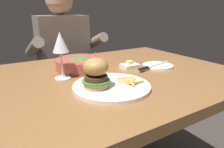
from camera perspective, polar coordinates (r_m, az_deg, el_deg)
dining_table at (r=0.95m, az=-0.03°, el=-5.21°), size 1.16×0.87×0.74m
main_plate at (r=0.74m, az=-0.11°, el=-3.57°), size 0.29×0.29×0.01m
burger_sandwich at (r=0.70m, az=-4.63°, el=0.33°), size 0.10×0.10×0.13m
fries_pile at (r=0.76m, az=5.21°, el=-1.97°), size 0.09×0.10×0.02m
wine_glass at (r=0.84m, az=-14.56°, el=8.24°), size 0.07×0.07×0.20m
bread_plate at (r=1.05m, az=12.96°, el=2.33°), size 0.16×0.16×0.01m
table_knife at (r=1.01m, az=11.35°, el=2.26°), size 0.24×0.07×0.01m
butter_dish at (r=1.00m, az=5.11°, el=2.41°), size 0.09×0.07×0.04m
soup_bowl at (r=0.99m, az=-9.18°, el=3.02°), size 0.23×0.23×0.06m
diner_person at (r=1.60m, az=-13.31°, el=0.83°), size 0.51×0.36×1.18m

